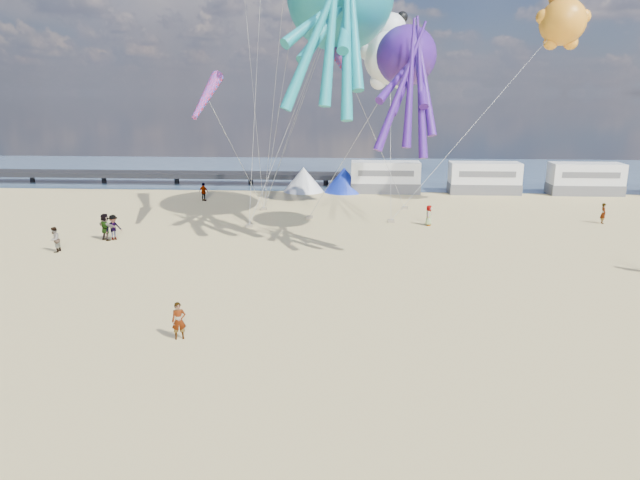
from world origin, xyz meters
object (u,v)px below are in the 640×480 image
Objects in this scene: tent_white at (303,179)px; kite_octopus_purple at (406,56)px; sandbag_d at (405,208)px; beachgoer_0 at (429,215)px; motorhome_1 at (484,178)px; motorhome_0 at (385,177)px; windsock_right at (206,96)px; standing_person at (179,321)px; sandbag_e at (264,209)px; motorhome_2 at (585,179)px; beachgoer_4 at (105,227)px; sandbag_b at (310,217)px; kite_panda at (390,58)px; kite_teddy_orange at (563,22)px; windsock_mid at (344,65)px; tent_blue at (344,180)px; sandbag_c at (391,221)px; sandbag_a at (249,226)px; beachgoer_5 at (603,213)px; beachgoer_2 at (113,227)px; beachgoer_3 at (204,192)px; beachgoer_1 at (55,240)px.

tent_white is 0.41× the size of kite_octopus_purple.
sandbag_d is at bearing 95.27° from kite_octopus_purple.
motorhome_1 is at bearing -6.81° from beachgoer_0.
motorhome_0 is 1.17× the size of windsock_right.
standing_person is 3.01× the size of sandbag_e.
motorhome_2 is (19.00, 0.00, 0.00)m from motorhome_0.
kite_octopus_purple reaches higher than beachgoer_4.
sandbag_b is (-15.88, -12.57, -1.39)m from motorhome_1.
tent_white is at bearing 152.39° from kite_panda.
windsock_mid is at bearing -146.43° from kite_teddy_orange.
kite_teddy_orange is at bearing 49.55° from kite_octopus_purple.
sandbag_e is at bearing -124.13° from tent_blue.
kite_panda reaches higher than standing_person.
tent_blue is at bearing 122.30° from sandbag_d.
motorhome_2 is 23.48m from sandbag_c.
kite_octopus_purple reaches higher than motorhome_0.
beachgoer_0 is 3.00× the size of sandbag_b.
beachgoer_4 is at bearing -119.28° from tent_white.
motorhome_2 is 17.22m from kite_teddy_orange.
sandbag_a is at bearing 176.58° from kite_octopus_purple.
tent_blue is 2.60× the size of beachgoer_5.
sandbag_e is (-29.45, -9.51, -1.39)m from motorhome_2.
sandbag_c is (-19.17, -13.50, -1.39)m from motorhome_2.
standing_person is 17.63m from beachgoer_2.
kite_teddy_orange is at bearing -43.05° from beachgoer_0.
beachgoer_3 is at bearing -169.67° from kite_panda.
kite_teddy_orange reaches higher than beachgoer_4.
motorhome_2 is 1.13× the size of kite_teddy_orange.
kite_octopus_purple is (4.11, -18.64, 10.42)m from tent_blue.
tent_blue reaches higher than sandbag_b.
beachgoer_0 is at bearing -65.47° from tent_blue.
standing_person is at bearing -98.39° from sandbag_b.
kite_panda reaches higher than windsock_right.
sandbag_c is at bearing -105.73° from sandbag_d.
beachgoer_5 is 14.96m from sandbag_d.
beachgoer_5 is at bearing -39.66° from motorhome_0.
sandbag_b is (12.37, 7.36, -0.73)m from beachgoer_2.
beachgoer_1 is at bearing -146.55° from sandbag_d.
sandbag_d is 15.48m from kite_octopus_purple.
windsock_right is at bearing 130.33° from beachgoer_3.
sandbag_d is at bearing -166.02° from beachgoer_3.
motorhome_2 reaches higher than beachgoer_1.
sandbag_e is (-12.97, 4.78, -0.64)m from beachgoer_0.
beachgoer_4 is (-2.76, -14.37, 0.08)m from beachgoer_3.
tent_white is 8.00× the size of sandbag_c.
windsock_right reaches higher than motorhome_1.
kite_panda is 1.22× the size of windsock_right.
beachgoer_3 is 32.80m from beachgoer_5.
beachgoer_4 reaches higher than sandbag_a.
beachgoer_5 is at bearing -44.54° from kite_teddy_orange.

